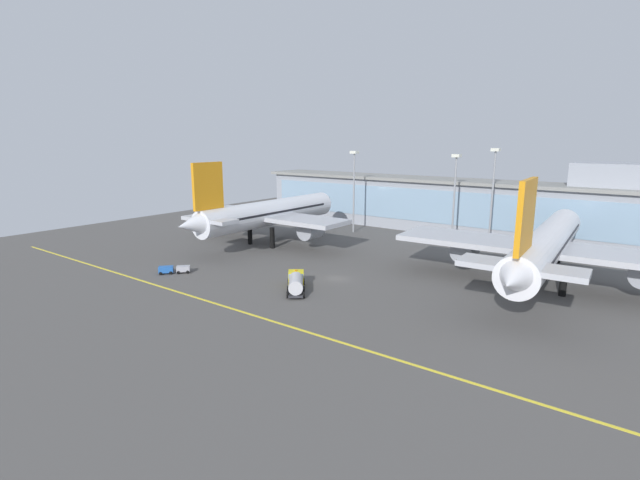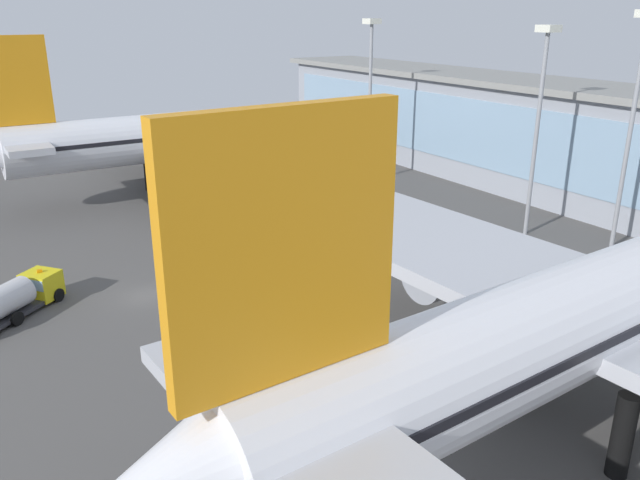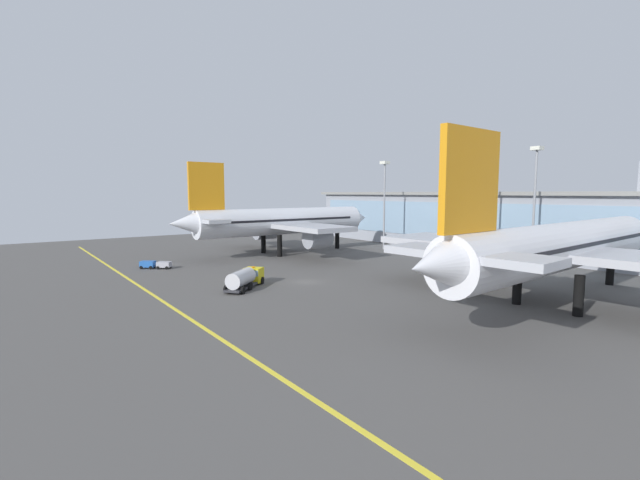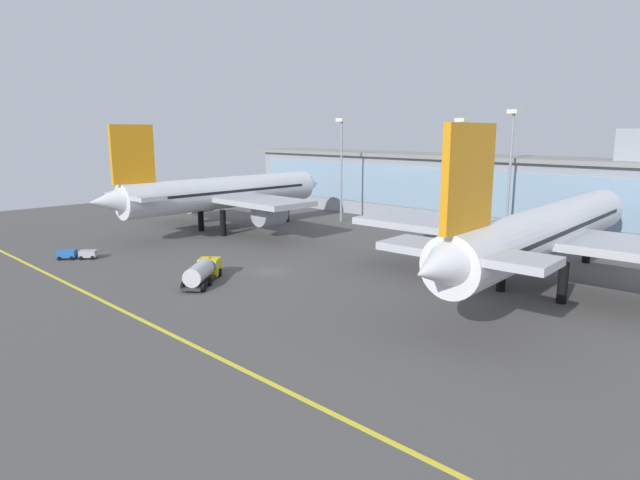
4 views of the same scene
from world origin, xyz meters
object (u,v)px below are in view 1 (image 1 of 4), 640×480
Objects in this scene: baggage_tug_near at (174,269)px; apron_light_mast_centre at (455,185)px; fuel_tanker_truck at (296,282)px; apron_light_mast_east at (354,179)px; apron_light_mast_west at (493,182)px; airliner_near_left at (269,214)px; airliner_near_right at (546,245)px.

apron_light_mast_centre is (32.05, 55.18, 13.34)m from baggage_tug_near.
fuel_tanker_truck is 0.39× the size of apron_light_mast_east.
apron_light_mast_west is at bearing 29.11° from apron_light_mast_centre.
airliner_near_left reaches higher than fuel_tanker_truck.
airliner_near_left is at bearing -108.10° from apron_light_mast_east.
apron_light_mast_west is (42.55, 29.85, 7.54)m from airliner_near_left.
airliner_near_right is 2.75× the size of apron_light_mast_centre.
apron_light_mast_west reaches higher than airliner_near_left.
baggage_tug_near is at bearing 64.28° from fuel_tanker_truck.
apron_light_mast_west reaches higher than apron_light_mast_east.
airliner_near_right is 6.84× the size of fuel_tanker_truck.
airliner_near_left is 2.28× the size of apron_light_mast_west.
apron_light_mast_east is (7.98, 24.41, 6.98)m from airliner_near_left.
airliner_near_left is 9.86× the size of baggage_tug_near.
fuel_tanker_truck is at bearing 144.55° from baggage_tug_near.
fuel_tanker_truck is at bearing -98.40° from apron_light_mast_centre.
apron_light_mast_east is (-27.11, -1.28, 0.21)m from apron_light_mast_centre.
apron_light_mast_centre reaches higher than airliner_near_right.
baggage_tug_near is (-56.95, -32.75, -6.42)m from airliner_near_right.
apron_light_mast_east is at bearing -177.29° from apron_light_mast_centre.
baggage_tug_near is at bearing -120.15° from apron_light_mast_centre.
baggage_tug_near is at bearing 116.41° from airliner_near_right.
fuel_tanker_truck is 0.38× the size of apron_light_mast_west.
apron_light_mast_west reaches higher than baggage_tug_near.
airliner_near_right is (59.99, 3.26, -0.14)m from airliner_near_left.
fuel_tanker_truck is 53.44m from apron_light_mast_east.
fuel_tanker_truck is (-32.17, -26.79, -5.70)m from airliner_near_right.
fuel_tanker_truck is at bearing -105.43° from apron_light_mast_west.
apron_light_mast_east is (-19.84, 47.94, 12.83)m from fuel_tanker_truck.
apron_light_mast_east reaches higher than apron_light_mast_centre.
fuel_tanker_truck is (27.81, -23.53, -5.84)m from airliner_near_left.
airliner_near_left is at bearing 89.62° from airliner_near_right.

